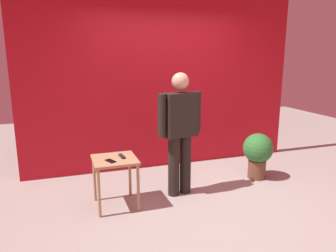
{
  "coord_description": "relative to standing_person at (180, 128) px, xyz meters",
  "views": [
    {
      "loc": [
        -1.62,
        -3.3,
        1.82
      ],
      "look_at": [
        -0.3,
        0.55,
        0.91
      ],
      "focal_mm": 34.19,
      "sensor_mm": 36.0,
      "label": 1
    }
  ],
  "objects": [
    {
      "name": "ground_plane",
      "position": [
        0.18,
        -0.43,
        -0.9
      ],
      "size": [
        12.0,
        12.0,
        0.0
      ],
      "primitive_type": "plane",
      "color": "#9E9991"
    },
    {
      "name": "back_wall_red",
      "position": [
        0.18,
        1.18,
        0.57
      ],
      "size": [
        4.5,
        0.12,
        2.93
      ],
      "primitive_type": "cube",
      "color": "red",
      "rests_on": "ground_plane"
    },
    {
      "name": "standing_person",
      "position": [
        0.0,
        0.0,
        0.0
      ],
      "size": [
        0.64,
        0.3,
        1.61
      ],
      "color": "black",
      "rests_on": "ground_plane"
    },
    {
      "name": "side_table",
      "position": [
        -0.86,
        -0.08,
        -0.39
      ],
      "size": [
        0.52,
        0.52,
        0.61
      ],
      "color": "tan",
      "rests_on": "ground_plane"
    },
    {
      "name": "cell_phone",
      "position": [
        -0.93,
        -0.17,
        -0.29
      ],
      "size": [
        0.12,
        0.16,
        0.01
      ],
      "primitive_type": "cube",
      "rotation": [
        0.0,
        0.0,
        0.41
      ],
      "color": "black",
      "rests_on": "side_table"
    },
    {
      "name": "tv_remote",
      "position": [
        -0.77,
        -0.06,
        -0.28
      ],
      "size": [
        0.06,
        0.17,
        0.02
      ],
      "primitive_type": "cube",
      "rotation": [
        0.0,
        0.0,
        0.1
      ],
      "color": "black",
      "rests_on": "side_table"
    },
    {
      "name": "potted_plant",
      "position": [
        1.29,
        0.13,
        -0.49
      ],
      "size": [
        0.44,
        0.44,
        0.69
      ],
      "color": "brown",
      "rests_on": "ground_plane"
    }
  ]
}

